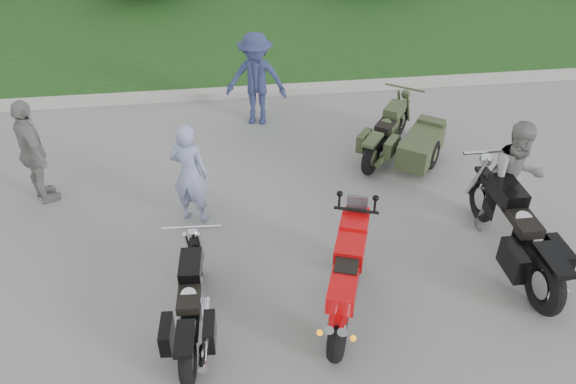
{
  "coord_description": "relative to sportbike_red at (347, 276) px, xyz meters",
  "views": [
    {
      "loc": [
        -0.83,
        -5.03,
        5.13
      ],
      "look_at": [
        -0.02,
        1.15,
        0.8
      ],
      "focal_mm": 35.0,
      "sensor_mm": 36.0,
      "label": 1
    }
  ],
  "objects": [
    {
      "name": "ground",
      "position": [
        -0.48,
        0.33,
        -0.57
      ],
      "size": [
        80.0,
        80.0,
        0.0
      ],
      "primitive_type": "plane",
      "color": "gray",
      "rests_on": "ground"
    },
    {
      "name": "curb",
      "position": [
        -0.48,
        6.33,
        -0.5
      ],
      "size": [
        60.0,
        0.3,
        0.15
      ],
      "primitive_type": "cube",
      "color": "#ACAAA2",
      "rests_on": "ground"
    },
    {
      "name": "grass_strip",
      "position": [
        -0.48,
        10.48,
        -0.5
      ],
      "size": [
        60.0,
        8.0,
        0.14
      ],
      "primitive_type": "cube",
      "color": "#2C561D",
      "rests_on": "ground"
    },
    {
      "name": "sportbike_red",
      "position": [
        0.0,
        0.0,
        0.0
      ],
      "size": [
        0.86,
        1.98,
        0.97
      ],
      "rotation": [
        0.0,
        0.0,
        -0.34
      ],
      "color": "black",
      "rests_on": "ground"
    },
    {
      "name": "cruiser_left",
      "position": [
        -1.82,
        -0.1,
        -0.17
      ],
      "size": [
        0.37,
        2.05,
        0.79
      ],
      "rotation": [
        0.0,
        0.0,
        -0.06
      ],
      "color": "black",
      "rests_on": "ground"
    },
    {
      "name": "cruiser_right",
      "position": [
        2.39,
        0.55,
        -0.07
      ],
      "size": [
        0.43,
        2.57,
        0.99
      ],
      "rotation": [
        0.0,
        0.0,
        -0.01
      ],
      "color": "black",
      "rests_on": "ground"
    },
    {
      "name": "cruiser_sidecar",
      "position": [
        1.78,
        3.32,
        -0.19
      ],
      "size": [
        1.7,
        1.96,
        0.81
      ],
      "rotation": [
        0.0,
        0.0,
        -0.62
      ],
      "color": "black",
      "rests_on": "ground"
    },
    {
      "name": "person_stripe",
      "position": [
        -1.83,
        2.12,
        0.22
      ],
      "size": [
        0.68,
        0.57,
        1.57
      ],
      "primitive_type": "imported",
      "rotation": [
        0.0,
        0.0,
        2.73
      ],
      "color": "#8D97C0",
      "rests_on": "ground"
    },
    {
      "name": "person_grey",
      "position": [
        2.64,
        1.3,
        0.28
      ],
      "size": [
        0.84,
        0.65,
        1.71
      ],
      "primitive_type": "imported",
      "rotation": [
        0.0,
        0.0,
        -0.01
      ],
      "color": "gray",
      "rests_on": "ground"
    },
    {
      "name": "person_denim",
      "position": [
        -0.63,
        5.08,
        0.32
      ],
      "size": [
        1.28,
        0.94,
        1.78
      ],
      "primitive_type": "imported",
      "rotation": [
        0.0,
        0.0,
        -0.27
      ],
      "color": "navy",
      "rests_on": "ground"
    },
    {
      "name": "person_back",
      "position": [
        -4.15,
        2.93,
        0.27
      ],
      "size": [
        0.87,
        1.05,
        1.68
      ],
      "primitive_type": "imported",
      "rotation": [
        0.0,
        0.0,
        2.13
      ],
      "color": "gray",
      "rests_on": "ground"
    }
  ]
}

